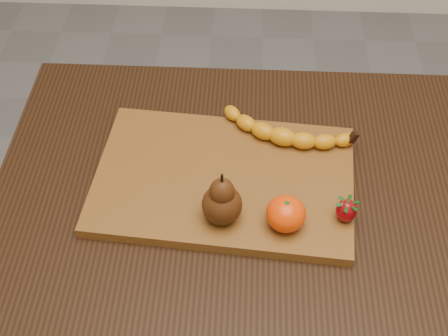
{
  "coord_description": "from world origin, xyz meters",
  "views": [
    {
      "loc": [
        -0.06,
        -0.7,
        1.59
      ],
      "look_at": [
        -0.09,
        0.03,
        0.8
      ],
      "focal_mm": 50.0,
      "sensor_mm": 36.0,
      "label": 1
    }
  ],
  "objects_px": {
    "table": "(273,230)",
    "mandarin": "(286,214)",
    "cutting_board": "(224,180)",
    "pear": "(222,197)"
  },
  "relations": [
    {
      "from": "cutting_board",
      "to": "mandarin",
      "type": "distance_m",
      "value": 0.15
    },
    {
      "from": "mandarin",
      "to": "pear",
      "type": "bearing_deg",
      "value": 174.58
    },
    {
      "from": "table",
      "to": "pear",
      "type": "xyz_separation_m",
      "value": [
        -0.09,
        -0.07,
        0.17
      ]
    },
    {
      "from": "pear",
      "to": "mandarin",
      "type": "height_order",
      "value": "pear"
    },
    {
      "from": "table",
      "to": "pear",
      "type": "bearing_deg",
      "value": -143.69
    },
    {
      "from": "table",
      "to": "mandarin",
      "type": "xyz_separation_m",
      "value": [
        0.01,
        -0.08,
        0.15
      ]
    },
    {
      "from": "table",
      "to": "pear",
      "type": "height_order",
      "value": "pear"
    },
    {
      "from": "cutting_board",
      "to": "mandarin",
      "type": "xyz_separation_m",
      "value": [
        0.1,
        -0.1,
        0.04
      ]
    },
    {
      "from": "table",
      "to": "mandarin",
      "type": "bearing_deg",
      "value": -81.2
    },
    {
      "from": "table",
      "to": "cutting_board",
      "type": "bearing_deg",
      "value": 164.64
    }
  ]
}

